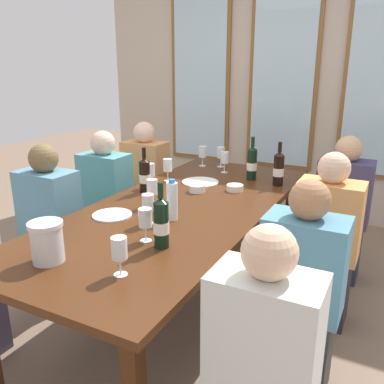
{
  "coord_description": "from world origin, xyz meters",
  "views": [
    {
      "loc": [
        1.19,
        -2.15,
        1.6
      ],
      "look_at": [
        0.0,
        0.15,
        0.79
      ],
      "focal_mm": 38.55,
      "sensor_mm": 36.0,
      "label": 1
    }
  ],
  "objects_px": {
    "tasting_bowl_1": "(235,188)",
    "water_bottle": "(172,201)",
    "wine_glass_8": "(119,250)",
    "seated_person_1": "(262,375)",
    "white_plate_1": "(112,215)",
    "white_plate_0": "(200,182)",
    "wine_glass_2": "(225,158)",
    "seated_person_4": "(146,185)",
    "seated_person_5": "(341,213)",
    "wine_glass_3": "(168,166)",
    "seated_person_2": "(51,229)",
    "wine_glass_0": "(221,153)",
    "wine_glass_5": "(202,152)",
    "wine_glass_4": "(152,188)",
    "wine_bottle_0": "(145,175)",
    "wine_bottle_2": "(161,223)",
    "wine_glass_1": "(150,171)",
    "wine_glass_6": "(145,219)",
    "wine_bottle_3": "(252,163)",
    "seated_person_6": "(107,203)",
    "wine_glass_7": "(148,203)",
    "seated_person_3": "(301,295)",
    "metal_pitcher": "(47,242)",
    "tasting_bowl_0": "(197,188)",
    "dining_table": "(181,215)",
    "seated_person_7": "(326,244)",
    "wine_bottle_1": "(279,169)"
  },
  "relations": [
    {
      "from": "tasting_bowl_1",
      "to": "water_bottle",
      "type": "distance_m",
      "value": 0.7
    },
    {
      "from": "wine_glass_7",
      "to": "seated_person_6",
      "type": "xyz_separation_m",
      "value": [
        -0.84,
        0.66,
        -0.34
      ]
    },
    {
      "from": "wine_bottle_3",
      "to": "wine_glass_2",
      "type": "relative_size",
      "value": 1.91
    },
    {
      "from": "seated_person_3",
      "to": "seated_person_6",
      "type": "relative_size",
      "value": 1.0
    },
    {
      "from": "wine_glass_0",
      "to": "wine_glass_7",
      "type": "relative_size",
      "value": 1.0
    },
    {
      "from": "wine_bottle_0",
      "to": "wine_bottle_2",
      "type": "xyz_separation_m",
      "value": [
        0.58,
        -0.72,
        0.01
      ]
    },
    {
      "from": "white_plate_0",
      "to": "wine_glass_2",
      "type": "height_order",
      "value": "wine_glass_2"
    },
    {
      "from": "tasting_bowl_0",
      "to": "seated_person_6",
      "type": "relative_size",
      "value": 0.1
    },
    {
      "from": "white_plate_1",
      "to": "wine_glass_3",
      "type": "xyz_separation_m",
      "value": [
        -0.09,
        0.79,
        0.11
      ]
    },
    {
      "from": "wine_bottle_1",
      "to": "water_bottle",
      "type": "relative_size",
      "value": 1.35
    },
    {
      "from": "white_plate_0",
      "to": "wine_glass_6",
      "type": "height_order",
      "value": "wine_glass_6"
    },
    {
      "from": "dining_table",
      "to": "tasting_bowl_0",
      "type": "bearing_deg",
      "value": 98.07
    },
    {
      "from": "seated_person_1",
      "to": "tasting_bowl_1",
      "type": "bearing_deg",
      "value": 115.5
    },
    {
      "from": "wine_glass_0",
      "to": "wine_glass_5",
      "type": "relative_size",
      "value": 1.0
    },
    {
      "from": "seated_person_5",
      "to": "white_plate_1",
      "type": "bearing_deg",
      "value": -131.32
    },
    {
      "from": "metal_pitcher",
      "to": "wine_glass_5",
      "type": "relative_size",
      "value": 1.09
    },
    {
      "from": "wine_glass_0",
      "to": "wine_glass_4",
      "type": "bearing_deg",
      "value": -88.57
    },
    {
      "from": "wine_glass_4",
      "to": "seated_person_6",
      "type": "relative_size",
      "value": 0.16
    },
    {
      "from": "white_plate_1",
      "to": "tasting_bowl_1",
      "type": "xyz_separation_m",
      "value": [
        0.46,
        0.8,
        0.02
      ]
    },
    {
      "from": "wine_glass_3",
      "to": "seated_person_4",
      "type": "distance_m",
      "value": 0.73
    },
    {
      "from": "seated_person_5",
      "to": "seated_person_7",
      "type": "xyz_separation_m",
      "value": [
        0.0,
        -0.63,
        0.0
      ]
    },
    {
      "from": "tasting_bowl_1",
      "to": "seated_person_2",
      "type": "relative_size",
      "value": 0.11
    },
    {
      "from": "wine_bottle_0",
      "to": "wine_glass_2",
      "type": "height_order",
      "value": "wine_bottle_0"
    },
    {
      "from": "wine_glass_1",
      "to": "seated_person_2",
      "type": "relative_size",
      "value": 0.16
    },
    {
      "from": "wine_glass_1",
      "to": "tasting_bowl_0",
      "type": "bearing_deg",
      "value": 7.7
    },
    {
      "from": "wine_glass_0",
      "to": "wine_glass_1",
      "type": "relative_size",
      "value": 1.0
    },
    {
      "from": "metal_pitcher",
      "to": "wine_glass_0",
      "type": "xyz_separation_m",
      "value": [
        -0.02,
        2.0,
        0.03
      ]
    },
    {
      "from": "wine_glass_8",
      "to": "seated_person_1",
      "type": "relative_size",
      "value": 0.16
    },
    {
      "from": "dining_table",
      "to": "seated_person_3",
      "type": "height_order",
      "value": "seated_person_3"
    },
    {
      "from": "white_plate_1",
      "to": "wine_glass_8",
      "type": "distance_m",
      "value": 0.74
    },
    {
      "from": "wine_bottle_0",
      "to": "wine_glass_6",
      "type": "bearing_deg",
      "value": -56.17
    },
    {
      "from": "seated_person_1",
      "to": "seated_person_5",
      "type": "bearing_deg",
      "value": 90.0
    },
    {
      "from": "wine_glass_7",
      "to": "wine_glass_8",
      "type": "height_order",
      "value": "same"
    },
    {
      "from": "wine_glass_7",
      "to": "wine_glass_4",
      "type": "bearing_deg",
      "value": 118.42
    },
    {
      "from": "white_plate_1",
      "to": "seated_person_2",
      "type": "relative_size",
      "value": 0.21
    },
    {
      "from": "wine_bottle_3",
      "to": "seated_person_7",
      "type": "height_order",
      "value": "seated_person_7"
    },
    {
      "from": "wine_glass_4",
      "to": "seated_person_5",
      "type": "relative_size",
      "value": 0.16
    },
    {
      "from": "wine_bottle_3",
      "to": "seated_person_6",
      "type": "bearing_deg",
      "value": -155.22
    },
    {
      "from": "wine_glass_6",
      "to": "wine_glass_7",
      "type": "height_order",
      "value": "same"
    },
    {
      "from": "water_bottle",
      "to": "seated_person_6",
      "type": "height_order",
      "value": "seated_person_6"
    },
    {
      "from": "wine_bottle_0",
      "to": "seated_person_1",
      "type": "bearing_deg",
      "value": -41.95
    },
    {
      "from": "dining_table",
      "to": "seated_person_3",
      "type": "xyz_separation_m",
      "value": [
        0.85,
        -0.35,
        -0.15
      ]
    },
    {
      "from": "wine_glass_3",
      "to": "seated_person_1",
      "type": "distance_m",
      "value": 1.89
    },
    {
      "from": "seated_person_3",
      "to": "wine_glass_3",
      "type": "bearing_deg",
      "value": 146.72
    },
    {
      "from": "metal_pitcher",
      "to": "tasting_bowl_0",
      "type": "xyz_separation_m",
      "value": [
        0.12,
        1.25,
        -0.07
      ]
    },
    {
      "from": "tasting_bowl_0",
      "to": "wine_glass_3",
      "type": "relative_size",
      "value": 0.67
    },
    {
      "from": "tasting_bowl_1",
      "to": "wine_glass_8",
      "type": "relative_size",
      "value": 0.68
    },
    {
      "from": "seated_person_1",
      "to": "seated_person_4",
      "type": "bearing_deg",
      "value": 133.04
    },
    {
      "from": "wine_bottle_0",
      "to": "wine_bottle_1",
      "type": "relative_size",
      "value": 0.97
    },
    {
      "from": "wine_bottle_0",
      "to": "tasting_bowl_1",
      "type": "distance_m",
      "value": 0.64
    }
  ]
}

